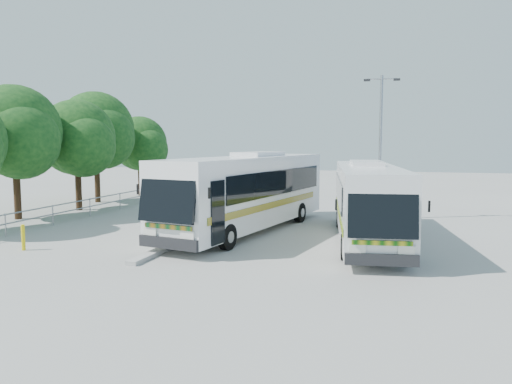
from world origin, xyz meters
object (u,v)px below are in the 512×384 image
(bollard, at_px, (23,237))
(tree_far_b, at_px, (16,131))
(lamppost, at_px, (380,141))
(tree_far_d, at_px, (97,130))
(coach_adjacent, at_px, (367,200))
(tree_far_c, at_px, (78,138))
(coach_main, at_px, (248,191))
(tree_far_e, at_px, (141,144))

(bollard, bearing_deg, tree_far_b, 132.46)
(lamppost, bearing_deg, tree_far_d, 166.73)
(coach_adjacent, bearing_deg, lamppost, 79.75)
(tree_far_d, distance_m, bollard, 15.62)
(bollard, bearing_deg, tree_far_c, 115.28)
(coach_adjacent, distance_m, bollard, 13.36)
(tree_far_c, bearing_deg, tree_far_b, -102.91)
(coach_main, distance_m, bollard, 9.33)
(tree_far_e, distance_m, coach_main, 17.28)
(bollard, bearing_deg, lamppost, 42.95)
(tree_far_e, bearing_deg, bollard, -73.92)
(tree_far_e, bearing_deg, lamppost, -21.00)
(tree_far_b, height_order, coach_main, tree_far_b)
(coach_adjacent, bearing_deg, tree_far_e, 135.16)
(tree_far_b, relative_size, lamppost, 0.94)
(coach_adjacent, distance_m, lamppost, 6.58)
(coach_main, bearing_deg, tree_far_d, 159.91)
(tree_far_e, distance_m, lamppost, 18.89)
(tree_far_c, xyz_separation_m, coach_adjacent, (16.93, -4.69, -2.59))
(tree_far_b, distance_m, tree_far_c, 4.01)
(tree_far_c, relative_size, bollard, 6.70)
(tree_far_e, distance_m, coach_adjacent, 21.80)
(coach_main, bearing_deg, tree_far_b, -169.48)
(tree_far_b, height_order, lamppost, lamppost)
(coach_main, bearing_deg, lamppost, 54.91)
(tree_far_e, height_order, coach_adjacent, tree_far_e)
(tree_far_b, distance_m, bollard, 9.32)
(tree_far_b, bearing_deg, bollard, -47.54)
(tree_far_b, relative_size, bollard, 7.18)
(tree_far_c, relative_size, lamppost, 0.88)
(bollard, bearing_deg, coach_main, 41.83)
(coach_adjacent, bearing_deg, tree_far_d, 146.79)
(tree_far_c, distance_m, coach_adjacent, 17.76)
(tree_far_b, xyz_separation_m, coach_adjacent, (17.82, -0.79, -2.89))
(coach_main, distance_m, coach_adjacent, 5.35)
(tree_far_b, xyz_separation_m, coach_main, (12.54, -0.02, -2.72))
(tree_far_d, xyz_separation_m, coach_adjacent, (18.12, -8.39, -3.14))
(lamppost, bearing_deg, bollard, -143.26)
(tree_far_c, xyz_separation_m, bollard, (4.76, -10.08, -3.77))
(tree_far_b, xyz_separation_m, bollard, (5.66, -6.18, -4.08))
(tree_far_e, height_order, coach_main, tree_far_e)
(tree_far_e, xyz_separation_m, bollard, (5.27, -18.28, -3.40))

